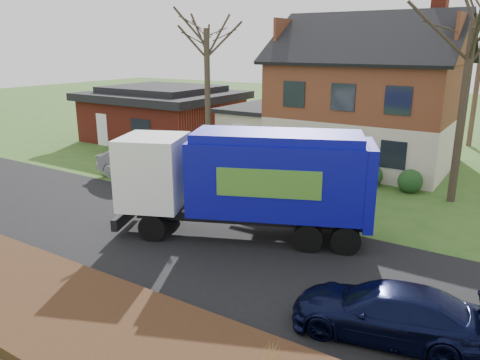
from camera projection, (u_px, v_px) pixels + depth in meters
The scene contains 10 objects.
ground at pixel (174, 236), 16.25m from camera, with size 120.00×120.00×0.00m, color #2E531B.
road at pixel (174, 236), 16.25m from camera, with size 80.00×7.00×0.02m, color black.
mulch_verge at pixel (38, 300), 11.93m from camera, with size 80.00×3.50×0.30m, color #321E10.
main_house at pixel (358, 90), 25.58m from camera, with size 12.95×8.95×9.26m.
ranch_house at pixel (163, 114), 32.49m from camera, with size 9.80×8.20×3.70m.
garbage_truck at pixel (249, 177), 15.72m from camera, with size 8.82×5.49×3.69m.
silver_sedan at pixel (141, 165), 22.84m from camera, with size 1.64×4.72×1.55m, color #9FA1A7.
navy_wagon at pixel (387, 312), 10.55m from camera, with size 1.74×4.27×1.24m, color black.
tree_front_west at pixel (206, 6), 22.99m from camera, with size 3.37×3.37×10.03m.
grass_clump_east at pixel (271, 358), 8.89m from camera, with size 0.30×0.25×0.76m.
Camera 1 is at (10.09, -11.42, 6.41)m, focal length 35.00 mm.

